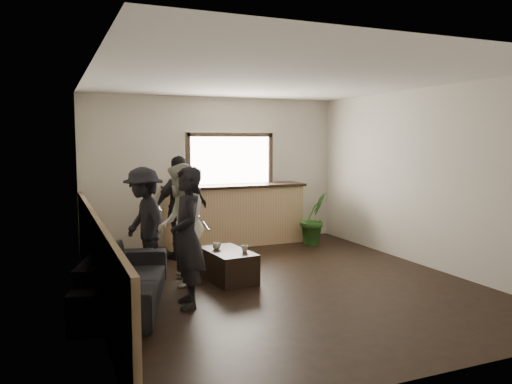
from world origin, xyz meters
name	(u,v)px	position (x,y,z in m)	size (l,w,h in m)	color
ground	(282,282)	(0.00, 0.00, 0.00)	(5.00, 6.00, 0.01)	black
room_shell	(232,180)	(-0.74, 0.00, 1.47)	(5.01, 6.01, 2.80)	silver
bar_counter	(235,211)	(0.30, 2.70, 0.64)	(2.70, 0.68, 2.13)	tan
sofa	(125,278)	(-2.15, -0.08, 0.32)	(2.20, 0.86, 0.64)	black
coffee_table	(228,265)	(-0.65, 0.42, 0.21)	(0.53, 0.96, 0.43)	black
cup_a	(217,246)	(-0.77, 0.57, 0.47)	(0.12, 0.12, 0.09)	silver
cup_b	(245,249)	(-0.46, 0.25, 0.47)	(0.10, 0.10, 0.09)	silver
potted_plant	(314,218)	(1.69, 2.10, 0.50)	(0.55, 0.44, 1.00)	#2D6623
person_a	(187,237)	(-1.47, -0.46, 0.84)	(0.49, 0.64, 1.67)	black
person_b	(181,225)	(-1.31, 0.47, 0.84)	(0.82, 0.95, 1.67)	beige
person_c	(144,222)	(-1.70, 1.09, 0.80)	(0.78, 1.13, 1.60)	black
person_d	(181,208)	(-0.93, 1.95, 0.86)	(1.10, 0.74, 1.73)	black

